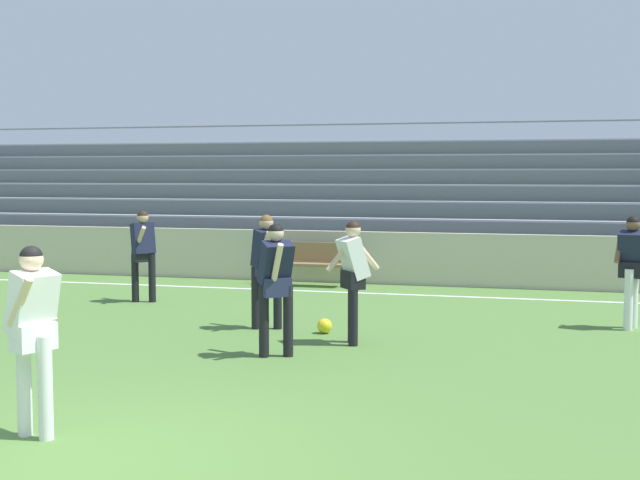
% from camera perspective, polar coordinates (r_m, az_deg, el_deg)
% --- Properties ---
extents(ground_plane, '(160.00, 160.00, 0.00)m').
position_cam_1_polar(ground_plane, '(7.39, -16.36, -14.21)').
color(ground_plane, '#517A38').
extents(field_line_sideline, '(44.00, 0.12, 0.01)m').
position_cam_1_polar(field_line_sideline, '(16.79, 2.07, -3.52)').
color(field_line_sideline, white).
rests_on(field_line_sideline, ground).
extents(sideline_wall, '(48.00, 0.16, 1.10)m').
position_cam_1_polar(sideline_wall, '(18.16, 3.11, -1.17)').
color(sideline_wall, beige).
rests_on(sideline_wall, ground).
extents(bleacher_stand, '(22.65, 5.77, 3.79)m').
position_cam_1_polar(bleacher_stand, '(22.52, -1.77, 2.82)').
color(bleacher_stand, '#9EA3AD').
rests_on(bleacher_stand, ground).
extents(bench_near_wall_gap, '(1.80, 0.40, 0.90)m').
position_cam_1_polar(bench_near_wall_gap, '(17.78, -0.90, -1.31)').
color(bench_near_wall_gap, olive).
rests_on(bench_near_wall_gap, ground).
extents(player_dark_deep_cover, '(0.49, 0.68, 1.72)m').
position_cam_1_polar(player_dark_deep_cover, '(12.81, -3.59, -1.39)').
color(player_dark_deep_cover, black).
rests_on(player_dark_deep_cover, ground).
extents(player_white_pressing_high, '(0.69, 0.53, 1.70)m').
position_cam_1_polar(player_white_pressing_high, '(11.67, 2.21, -2.06)').
color(player_white_pressing_high, black).
rests_on(player_white_pressing_high, ground).
extents(player_dark_trailing_run, '(0.54, 0.66, 1.71)m').
position_cam_1_polar(player_dark_trailing_run, '(10.87, -2.96, -2.52)').
color(player_dark_trailing_run, black).
rests_on(player_dark_trailing_run, ground).
extents(player_dark_wide_right, '(0.48, 0.73, 1.66)m').
position_cam_1_polar(player_dark_wide_right, '(15.80, -11.72, -0.51)').
color(player_dark_wide_right, black).
rests_on(player_dark_wide_right, ground).
extents(player_dark_wide_left, '(0.55, 0.47, 1.70)m').
position_cam_1_polar(player_dark_wide_left, '(13.61, 20.11, -1.37)').
color(player_dark_wide_left, white).
rests_on(player_dark_wide_left, ground).
extents(player_white_on_ball, '(0.47, 0.61, 1.71)m').
position_cam_1_polar(player_white_on_ball, '(7.96, -18.60, -5.30)').
color(player_white_on_ball, white).
rests_on(player_white_on_ball, ground).
extents(soccer_ball, '(0.22, 0.22, 0.22)m').
position_cam_1_polar(soccer_ball, '(12.56, 0.31, -5.75)').
color(soccer_ball, yellow).
rests_on(soccer_ball, ground).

